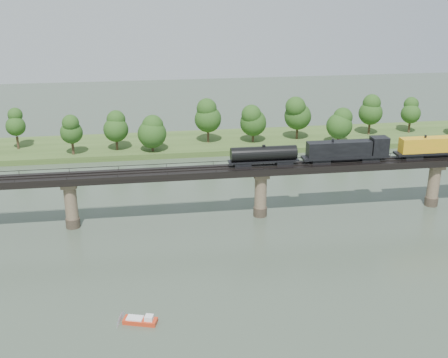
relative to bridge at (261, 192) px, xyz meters
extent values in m
plane|color=#344234|center=(0.00, -30.00, -5.46)|extent=(400.00, 400.00, 0.00)
cube|color=#375321|center=(0.00, 55.00, -4.66)|extent=(300.00, 24.00, 1.60)
cylinder|color=#473A2D|center=(-40.00, 0.00, -4.46)|extent=(3.00, 3.00, 2.00)
cylinder|color=#77654E|center=(-40.00, 0.00, 0.04)|extent=(2.60, 2.60, 9.00)
cube|color=#77654E|center=(-40.00, 0.00, 4.04)|extent=(3.20, 3.20, 1.00)
cylinder|color=#473A2D|center=(0.00, 0.00, -4.46)|extent=(3.00, 3.00, 2.00)
cylinder|color=#77654E|center=(0.00, 0.00, 0.04)|extent=(2.60, 2.60, 9.00)
cube|color=#77654E|center=(0.00, 0.00, 4.04)|extent=(3.20, 3.20, 1.00)
cylinder|color=#473A2D|center=(40.00, 0.00, -4.46)|extent=(3.00, 3.00, 2.00)
cylinder|color=#77654E|center=(40.00, 0.00, 0.04)|extent=(2.60, 2.60, 9.00)
cube|color=#77654E|center=(40.00, 0.00, 4.04)|extent=(3.20, 3.20, 1.00)
cube|color=black|center=(0.00, 0.00, 5.29)|extent=(220.00, 5.00, 1.50)
cube|color=black|center=(0.00, -0.75, 6.12)|extent=(220.00, 0.12, 0.16)
cube|color=black|center=(0.00, 0.75, 6.12)|extent=(220.00, 0.12, 0.16)
cube|color=black|center=(0.00, -2.40, 6.74)|extent=(220.00, 0.10, 0.10)
cube|color=black|center=(0.00, 2.40, 6.74)|extent=(220.00, 0.10, 0.10)
cube|color=black|center=(0.00, -2.40, 6.39)|extent=(0.08, 0.08, 0.70)
cube|color=black|center=(0.00, 2.40, 6.39)|extent=(0.08, 0.08, 0.70)
cylinder|color=#382619|center=(-60.94, 54.18, -2.00)|extent=(0.70, 0.70, 3.71)
sphere|color=#1B4012|center=(-60.94, 54.18, 2.95)|extent=(5.67, 5.67, 5.67)
sphere|color=#1B4012|center=(-60.94, 54.18, 6.04)|extent=(4.25, 4.25, 4.25)
cylinder|color=#382619|center=(-44.43, 46.31, -2.10)|extent=(0.70, 0.70, 3.51)
sphere|color=#1B4012|center=(-44.43, 46.31, 2.57)|extent=(6.31, 6.31, 6.31)
sphere|color=#1B4012|center=(-44.43, 46.31, 5.50)|extent=(4.73, 4.73, 4.73)
cylinder|color=#382619|center=(-32.24, 48.84, -2.19)|extent=(0.70, 0.70, 3.34)
sphere|color=#1B4012|center=(-32.24, 48.84, 2.27)|extent=(7.18, 7.18, 7.18)
sphere|color=#1B4012|center=(-32.24, 48.84, 5.06)|extent=(5.39, 5.39, 5.39)
cylinder|color=#382619|center=(-22.01, 46.15, -2.45)|extent=(0.70, 0.70, 2.83)
sphere|color=#1B4012|center=(-22.01, 46.15, 1.32)|extent=(8.26, 8.26, 8.26)
sphere|color=#1B4012|center=(-22.01, 46.15, 3.68)|extent=(6.19, 6.19, 6.19)
cylinder|color=#382619|center=(-5.04, 52.68, -1.88)|extent=(0.70, 0.70, 3.96)
sphere|color=#1B4012|center=(-5.04, 52.68, 3.41)|extent=(8.07, 8.07, 8.07)
sphere|color=#1B4012|center=(-5.04, 52.68, 6.71)|extent=(6.05, 6.05, 6.05)
cylinder|color=#382619|center=(8.52, 51.14, -2.23)|extent=(0.70, 0.70, 3.27)
sphere|color=#1B4012|center=(8.52, 51.14, 2.13)|extent=(8.03, 8.03, 8.03)
sphere|color=#1B4012|center=(8.52, 51.14, 4.85)|extent=(6.02, 6.02, 6.02)
cylinder|color=#382619|center=(22.65, 52.31, -1.90)|extent=(0.70, 0.70, 3.92)
sphere|color=#1B4012|center=(22.65, 52.31, 3.33)|extent=(8.29, 8.29, 8.29)
sphere|color=#1B4012|center=(22.65, 52.31, 6.60)|extent=(6.21, 6.21, 6.21)
cylinder|color=#382619|center=(33.59, 45.35, -2.35)|extent=(0.70, 0.70, 3.02)
sphere|color=#1B4012|center=(33.59, 45.35, 1.69)|extent=(7.74, 7.74, 7.74)
sphere|color=#1B4012|center=(33.59, 45.35, 4.21)|extent=(5.80, 5.80, 5.80)
cylinder|color=#382619|center=(46.81, 54.03, -1.96)|extent=(0.70, 0.70, 3.80)
sphere|color=#1B4012|center=(46.81, 54.03, 3.10)|extent=(7.47, 7.47, 7.47)
sphere|color=#1B4012|center=(46.81, 54.03, 6.27)|extent=(5.60, 5.60, 5.60)
cylinder|color=#382619|center=(60.48, 54.26, -2.17)|extent=(0.70, 0.70, 3.38)
sphere|color=#1B4012|center=(60.48, 54.26, 2.34)|extent=(6.23, 6.23, 6.23)
sphere|color=#1B4012|center=(60.48, 54.26, 5.16)|extent=(4.67, 4.67, 4.67)
cube|color=black|center=(34.07, 0.00, 6.59)|extent=(4.01, 2.41, 1.10)
cube|color=black|center=(39.59, 0.00, 7.29)|extent=(19.06, 3.01, 0.50)
cube|color=orange|center=(38.08, 0.00, 9.15)|extent=(14.04, 2.71, 3.21)
cylinder|color=black|center=(39.59, 0.00, 6.74)|extent=(6.02, 1.40, 1.40)
cube|color=black|center=(24.04, 0.00, 6.59)|extent=(4.01, 2.41, 1.10)
cube|color=black|center=(13.00, 0.00, 6.59)|extent=(4.01, 2.41, 1.10)
cube|color=black|center=(18.52, 0.00, 7.29)|extent=(19.06, 3.01, 0.50)
cube|color=black|center=(17.01, 0.00, 9.15)|extent=(14.04, 2.71, 3.21)
cube|color=black|center=(26.04, 0.00, 9.45)|extent=(3.61, 3.01, 3.81)
cylinder|color=black|center=(18.52, 0.00, 6.74)|extent=(6.02, 1.40, 1.40)
cube|color=black|center=(4.98, 0.00, 6.59)|extent=(3.51, 2.21, 1.10)
cube|color=black|center=(-4.05, 0.00, 6.59)|extent=(3.51, 2.21, 1.10)
cube|color=black|center=(0.46, 0.00, 7.24)|extent=(15.05, 2.41, 0.30)
cylinder|color=black|center=(0.46, 0.00, 8.85)|extent=(14.04, 3.01, 3.01)
cylinder|color=black|center=(0.46, 0.00, 10.45)|extent=(0.70, 0.70, 0.50)
cube|color=red|center=(-26.39, -36.77, -5.10)|extent=(5.44, 3.28, 0.72)
cube|color=white|center=(-27.17, -36.53, -4.69)|extent=(2.80, 2.20, 0.26)
cube|color=white|center=(-25.02, -37.20, -4.38)|extent=(1.54, 1.54, 0.72)
camera|label=1|loc=(-24.45, -110.41, 44.66)|focal=45.00mm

